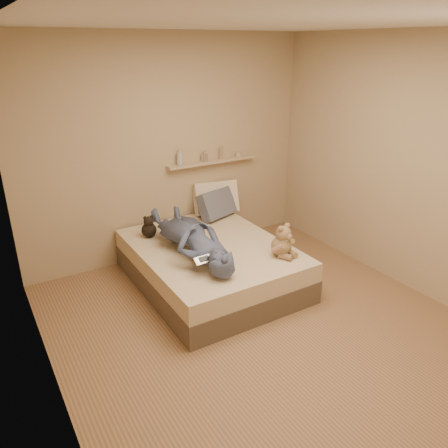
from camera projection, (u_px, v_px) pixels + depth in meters
room at (265, 194)px, 3.62m from camera, size 3.80×3.80×3.80m
bed at (211, 264)px, 4.77m from camera, size 1.50×1.90×0.45m
game_console at (204, 260)px, 4.02m from camera, size 0.19×0.08×0.06m
teddy_bear at (283, 243)px, 4.41m from camera, size 0.28×0.28×0.35m
dark_plush at (149, 228)px, 4.85m from camera, size 0.17×0.17×0.26m
pillow_cream at (216, 198)px, 5.53m from camera, size 0.59×0.38×0.43m
pillow_grey at (217, 204)px, 5.40m from camera, size 0.56×0.40×0.37m
person at (192, 237)px, 4.46m from camera, size 0.58×1.47×0.35m
wall_shelf at (212, 162)px, 5.42m from camera, size 1.20×0.12×0.03m
shelf_bottles at (197, 156)px, 5.28m from camera, size 0.90×0.08×0.20m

